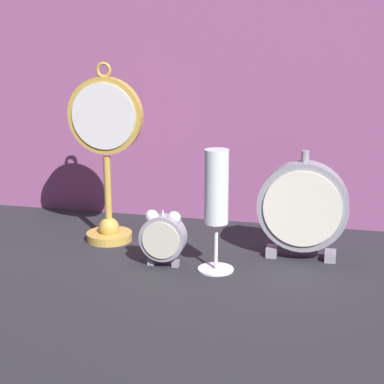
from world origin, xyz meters
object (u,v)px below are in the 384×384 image
Objects in this scene: mantel_clock_silver at (303,207)px; champagne_flute at (216,197)px; pocket_watch_on_stand at (106,154)px; alarm_clock_twin_bell at (163,236)px.

mantel_clock_silver is 0.17m from champagne_flute.
pocket_watch_on_stand reaches higher than mantel_clock_silver.
pocket_watch_on_stand is at bearing 177.59° from mantel_clock_silver.
pocket_watch_on_stand is at bearing 155.50° from champagne_flute.
alarm_clock_twin_bell is at bearing -37.53° from pocket_watch_on_stand.
alarm_clock_twin_bell is (0.14, -0.11, -0.12)m from pocket_watch_on_stand.
champagne_flute is (-0.14, -0.09, 0.03)m from mantel_clock_silver.
champagne_flute reaches higher than alarm_clock_twin_bell.
mantel_clock_silver is at bearing 33.41° from champagne_flute.
champagne_flute is at bearing -24.50° from pocket_watch_on_stand.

